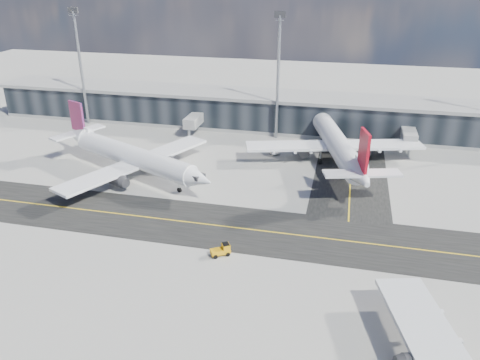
{
  "coord_description": "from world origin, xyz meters",
  "views": [
    {
      "loc": [
        15.91,
        -58.23,
        37.54
      ],
      "look_at": [
        -0.33,
        11.21,
        5.0
      ],
      "focal_mm": 35.0,
      "sensor_mm": 36.0,
      "label": 1
    }
  ],
  "objects": [
    {
      "name": "ground",
      "position": [
        0.0,
        0.0,
        0.0
      ],
      "size": [
        300.0,
        300.0,
        0.0
      ],
      "primitive_type": "plane",
      "color": "gray",
      "rests_on": "ground"
    },
    {
      "name": "terminal_concourse",
      "position": [
        0.04,
        54.93,
        4.09
      ],
      "size": [
        152.0,
        19.8,
        8.8
      ],
      "color": "black",
      "rests_on": "ground"
    },
    {
      "name": "baggage_tug",
      "position": [
        0.58,
        -3.89,
        0.87
      ],
      "size": [
        3.04,
        2.59,
        1.73
      ],
      "rotation": [
        0.0,
        0.0,
        -1.0
      ],
      "color": "#EFA50C",
      "rests_on": "ground"
    },
    {
      "name": "airliner_af",
      "position": [
        -24.04,
        19.47,
        4.0
      ],
      "size": [
        38.88,
        33.54,
        12.1
      ],
      "rotation": [
        0.0,
        0.0,
        -2.0
      ],
      "color": "white",
      "rests_on": "ground"
    },
    {
      "name": "taxiway_lanes",
      "position": [
        3.91,
        10.74,
        0.01
      ],
      "size": [
        180.0,
        63.0,
        0.03
      ],
      "color": "black",
      "rests_on": "ground"
    },
    {
      "name": "floodlight_masts",
      "position": [
        0.0,
        48.0,
        15.61
      ],
      "size": [
        102.5,
        0.7,
        28.9
      ],
      "color": "gray",
      "rests_on": "ground"
    },
    {
      "name": "service_van",
      "position": [
        1.1,
        38.1,
        0.69
      ],
      "size": [
        3.74,
        5.41,
        1.37
      ],
      "primitive_type": "imported",
      "rotation": [
        0.0,
        0.0,
        0.33
      ],
      "color": "white",
      "rests_on": "ground"
    },
    {
      "name": "airliner_redtail",
      "position": [
        14.67,
        34.9,
        4.3
      ],
      "size": [
        37.33,
        43.36,
        13.02
      ],
      "rotation": [
        0.0,
        0.0,
        0.27
      ],
      "color": "white",
      "rests_on": "ground"
    }
  ]
}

